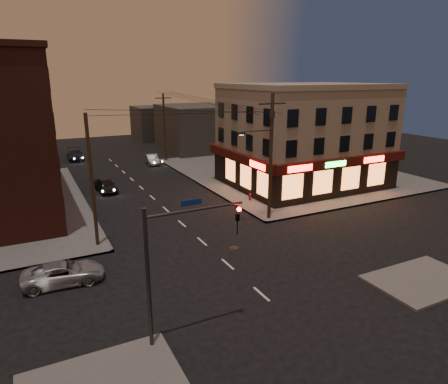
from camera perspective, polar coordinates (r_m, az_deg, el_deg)
ground at (r=25.48m, az=0.53°, el=-10.28°), size 120.00×120.00×0.00m
sidewalk_ne at (r=49.79m, az=8.97°, el=2.93°), size 24.00×28.00×0.15m
pizza_building at (r=43.22m, az=11.34°, el=7.91°), size 15.85×12.85×10.50m
bg_building_ne_a at (r=63.67m, az=-3.98°, el=9.11°), size 10.00×12.00×7.00m
bg_building_nw at (r=62.74m, az=-29.12°, el=7.47°), size 9.00×10.00×8.00m
bg_building_ne_b at (r=76.13m, az=-9.55°, el=9.72°), size 8.00×8.00×6.00m
utility_pole_main at (r=31.69m, az=6.54°, el=5.93°), size 4.20×0.44×10.00m
utility_pole_far at (r=55.44m, az=-8.50°, el=9.11°), size 0.26×0.26×9.00m
utility_pole_west at (r=27.83m, az=-18.36°, el=1.41°), size 0.24×0.24×9.00m
traffic_signal at (r=17.06m, az=-7.57°, el=-8.97°), size 4.49×0.32×6.47m
suv_cross at (r=24.83m, az=-21.95°, el=-10.71°), size 4.60×2.37×1.24m
sedan_near at (r=42.30m, az=-16.53°, el=0.94°), size 1.94×4.20×1.39m
sedan_mid at (r=54.39m, az=-10.24°, el=4.63°), size 1.84×4.17×1.33m
sedan_far at (r=60.16m, az=-20.49°, el=5.02°), size 2.28×5.10×1.45m
fire_hydrant at (r=37.45m, az=3.72°, el=-0.62°), size 0.31×0.31×0.70m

